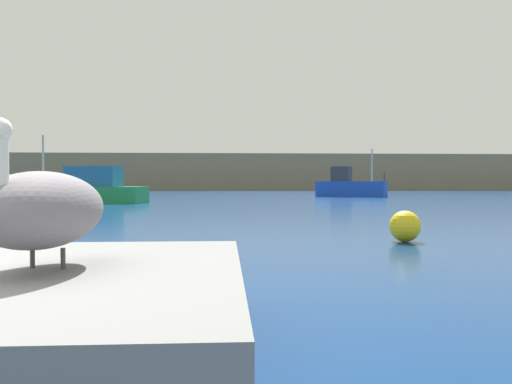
% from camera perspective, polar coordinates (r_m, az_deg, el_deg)
% --- Properties ---
extents(hillside_backdrop, '(140.00, 17.65, 5.31)m').
position_cam_1_polar(hillside_backdrop, '(83.97, -4.94, 2.08)').
color(hillside_backdrop, '#7F755B').
rests_on(hillside_backdrop, ground).
extents(pier_dock, '(2.47, 3.09, 0.62)m').
position_cam_1_polar(pier_dock, '(3.63, -22.07, -12.71)').
color(pier_dock, gray).
rests_on(pier_dock, ground).
extents(pelican, '(0.83, 1.49, 0.90)m').
position_cam_1_polar(pelican, '(3.52, -22.22, -1.71)').
color(pelican, slate).
rests_on(pelican, pier_dock).
extents(fishing_boat_green, '(7.66, 3.60, 3.86)m').
position_cam_1_polar(fishing_boat_green, '(31.34, -18.18, 0.20)').
color(fishing_boat_green, '#1E8C4C').
rests_on(fishing_boat_green, ground).
extents(fishing_boat_blue, '(5.68, 4.06, 3.80)m').
position_cam_1_polar(fishing_boat_blue, '(43.04, 10.11, 0.60)').
color(fishing_boat_blue, blue).
rests_on(fishing_boat_blue, ground).
extents(mooring_buoy, '(0.61, 0.61, 0.61)m').
position_cam_1_polar(mooring_buoy, '(10.74, 15.83, -3.59)').
color(mooring_buoy, yellow).
rests_on(mooring_buoy, ground).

